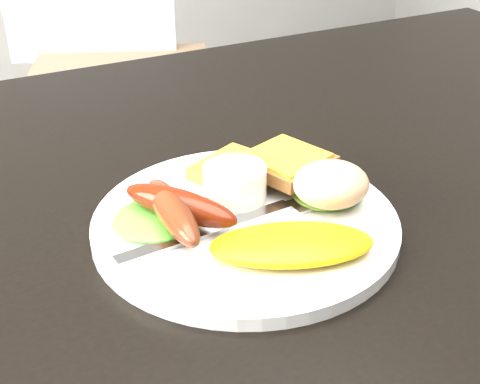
{
  "coord_description": "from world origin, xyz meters",
  "views": [
    {
      "loc": [
        -0.33,
        -0.5,
        1.07
      ],
      "look_at": [
        -0.11,
        -0.06,
        0.78
      ],
      "focal_mm": 50.0,
      "sensor_mm": 36.0,
      "label": 1
    }
  ],
  "objects_px": {
    "dining_chair": "(119,82)",
    "plate": "(245,223)",
    "dining_table": "(304,185)",
    "person": "(171,108)"
  },
  "relations": [
    {
      "from": "dining_chair",
      "to": "plate",
      "type": "xyz_separation_m",
      "value": [
        -0.24,
        -1.18,
        0.31
      ]
    },
    {
      "from": "plate",
      "to": "dining_table",
      "type": "bearing_deg",
      "value": 34.39
    },
    {
      "from": "dining_table",
      "to": "plate",
      "type": "xyz_separation_m",
      "value": [
        -0.11,
        -0.07,
        0.03
      ]
    },
    {
      "from": "person",
      "to": "dining_table",
      "type": "bearing_deg",
      "value": 79.7
    },
    {
      "from": "dining_chair",
      "to": "plate",
      "type": "distance_m",
      "value": 1.24
    },
    {
      "from": "dining_table",
      "to": "person",
      "type": "xyz_separation_m",
      "value": [
        0.03,
        0.45,
        -0.09
      ]
    },
    {
      "from": "plate",
      "to": "dining_chair",
      "type": "bearing_deg",
      "value": 78.24
    },
    {
      "from": "dining_chair",
      "to": "person",
      "type": "xyz_separation_m",
      "value": [
        -0.11,
        -0.65,
        0.19
      ]
    },
    {
      "from": "person",
      "to": "plate",
      "type": "relative_size",
      "value": 4.89
    },
    {
      "from": "dining_chair",
      "to": "plate",
      "type": "bearing_deg",
      "value": -78.81
    }
  ]
}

